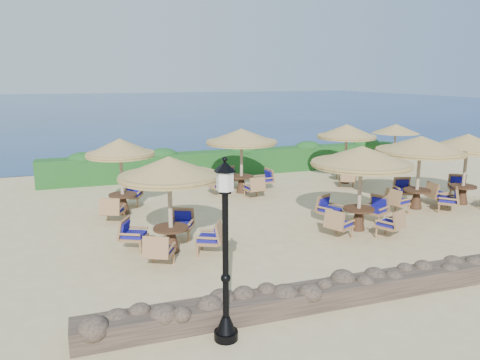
% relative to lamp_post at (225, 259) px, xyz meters
% --- Properties ---
extents(ground, '(120.00, 120.00, 0.00)m').
position_rel_lamp_post_xyz_m(ground, '(4.80, 6.80, -1.55)').
color(ground, '#D2BC85').
rests_on(ground, ground).
extents(sea, '(160.00, 160.00, 0.00)m').
position_rel_lamp_post_xyz_m(sea, '(4.80, 76.80, -1.55)').
color(sea, navy).
rests_on(sea, ground).
extents(hedge, '(18.00, 0.90, 1.20)m').
position_rel_lamp_post_xyz_m(hedge, '(4.80, 14.00, -0.95)').
color(hedge, '#16471A').
rests_on(hedge, ground).
extents(stone_wall, '(15.00, 0.65, 0.44)m').
position_rel_lamp_post_xyz_m(stone_wall, '(4.80, 0.60, -1.33)').
color(stone_wall, brown).
rests_on(stone_wall, ground).
extents(lamp_post, '(0.44, 0.44, 3.31)m').
position_rel_lamp_post_xyz_m(lamp_post, '(0.00, 0.00, 0.00)').
color(lamp_post, black).
rests_on(lamp_post, ground).
extents(extra_parasol, '(2.30, 2.30, 2.41)m').
position_rel_lamp_post_xyz_m(extra_parasol, '(12.60, 12.00, 0.62)').
color(extra_parasol, tan).
rests_on(extra_parasol, ground).
extents(cafe_set_0, '(2.81, 2.81, 2.65)m').
position_rel_lamp_post_xyz_m(cafe_set_0, '(-0.11, 4.66, 0.25)').
color(cafe_set_0, tan).
rests_on(cafe_set_0, ground).
extents(cafe_set_1, '(3.09, 3.09, 2.65)m').
position_rel_lamp_post_xyz_m(cafe_set_1, '(5.77, 4.62, 0.34)').
color(cafe_set_1, tan).
rests_on(cafe_set_1, ground).
extents(cafe_set_2, '(3.14, 3.14, 2.65)m').
position_rel_lamp_post_xyz_m(cafe_set_2, '(9.13, 6.04, 0.43)').
color(cafe_set_2, tan).
rests_on(cafe_set_2, ground).
extents(cafe_set_3, '(2.34, 2.85, 2.65)m').
position_rel_lamp_post_xyz_m(cafe_set_3, '(-1.00, 8.85, 0.35)').
color(cafe_set_3, tan).
rests_on(cafe_set_3, ground).
extents(cafe_set_4, '(2.90, 2.90, 2.65)m').
position_rel_lamp_post_xyz_m(cafe_set_4, '(3.92, 10.39, 0.30)').
color(cafe_set_4, tan).
rests_on(cafe_set_4, ground).
extents(cafe_set_5, '(2.61, 2.83, 2.65)m').
position_rel_lamp_post_xyz_m(cafe_set_5, '(8.92, 10.58, 0.42)').
color(cafe_set_5, tan).
rests_on(cafe_set_5, ground).
extents(cafe_set_6, '(2.82, 2.81, 2.65)m').
position_rel_lamp_post_xyz_m(cafe_set_6, '(11.19, 5.99, 0.36)').
color(cafe_set_6, tan).
rests_on(cafe_set_6, ground).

